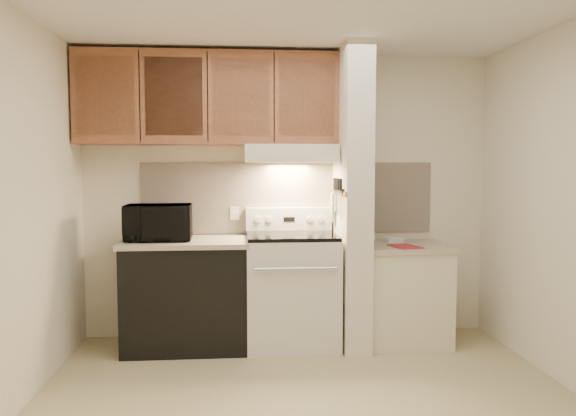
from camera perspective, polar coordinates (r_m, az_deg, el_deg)
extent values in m
plane|color=tan|center=(3.85, 2.02, -19.00)|extent=(3.60, 3.60, 0.00)
plane|color=white|center=(3.67, 2.13, 19.77)|extent=(3.60, 3.60, 0.00)
cube|color=#F2E8CD|center=(5.03, 0.02, 1.22)|extent=(3.60, 2.50, 0.02)
cube|color=#F2E8CD|center=(3.78, -26.16, -0.27)|extent=(0.02, 3.00, 2.50)
cube|color=#FAE4CC|center=(5.02, 0.03, 1.04)|extent=(2.60, 0.02, 0.63)
cube|color=silver|center=(4.80, 0.37, -8.46)|extent=(0.76, 0.65, 0.92)
cube|color=black|center=(4.49, 0.74, -8.86)|extent=(0.50, 0.01, 0.30)
cylinder|color=silver|center=(4.40, 0.79, -6.18)|extent=(0.65, 0.02, 0.02)
cube|color=black|center=(4.72, 0.37, -2.83)|extent=(0.74, 0.64, 0.03)
cube|color=silver|center=(4.99, 0.08, -1.11)|extent=(0.76, 0.08, 0.20)
cube|color=black|center=(4.95, 0.12, -1.16)|extent=(0.10, 0.01, 0.04)
cylinder|color=silver|center=(4.93, -3.12, -1.19)|extent=(0.05, 0.02, 0.05)
cylinder|color=silver|center=(4.93, -1.96, -1.18)|extent=(0.05, 0.02, 0.05)
cylinder|color=silver|center=(4.96, 2.19, -1.14)|extent=(0.05, 0.02, 0.05)
cylinder|color=silver|center=(4.98, 3.33, -1.13)|extent=(0.05, 0.02, 0.05)
cube|color=black|center=(4.82, -10.24, -8.79)|extent=(1.00, 0.63, 0.87)
cube|color=#BEAD98|center=(4.74, -10.32, -3.42)|extent=(1.04, 0.67, 0.04)
cube|color=black|center=(4.69, -11.55, -3.19)|extent=(0.21, 0.10, 0.01)
cylinder|color=#2F6B6B|center=(4.98, -12.88, -2.35)|extent=(0.10, 0.10, 0.09)
cube|color=beige|center=(5.00, -5.45, -0.54)|extent=(0.08, 0.01, 0.12)
imported|color=black|center=(4.73, -13.02, -1.44)|extent=(0.55, 0.38, 0.29)
cube|color=#EFE4CC|center=(4.76, 6.51, 1.01)|extent=(0.22, 0.70, 2.50)
cube|color=#9A5A39|center=(4.74, 5.13, 1.61)|extent=(0.01, 0.70, 0.04)
cube|color=black|center=(4.68, 5.17, 1.82)|extent=(0.02, 0.42, 0.04)
cube|color=silver|center=(4.54, 5.35, 0.47)|extent=(0.01, 0.03, 0.16)
cylinder|color=black|center=(4.51, 5.40, 2.36)|extent=(0.02, 0.02, 0.10)
cube|color=silver|center=(4.61, 5.18, 0.42)|extent=(0.01, 0.04, 0.18)
cylinder|color=black|center=(4.61, 5.18, 2.41)|extent=(0.02, 0.02, 0.10)
cube|color=silver|center=(4.68, 5.03, 0.35)|extent=(0.01, 0.04, 0.20)
cylinder|color=black|center=(4.69, 5.02, 2.44)|extent=(0.02, 0.02, 0.10)
cube|color=silver|center=(4.78, 4.82, 0.68)|extent=(0.01, 0.04, 0.16)
cylinder|color=black|center=(4.76, 4.86, 2.47)|extent=(0.02, 0.02, 0.10)
cube|color=silver|center=(4.84, 4.70, 0.61)|extent=(0.01, 0.04, 0.18)
cylinder|color=black|center=(4.83, 4.72, 2.50)|extent=(0.02, 0.02, 0.10)
cube|color=gray|center=(4.91, 4.60, 0.05)|extent=(0.03, 0.10, 0.25)
cube|color=beige|center=(4.99, 11.67, -8.71)|extent=(0.70, 0.60, 0.81)
cube|color=#BEAD98|center=(4.91, 11.74, -3.87)|extent=(0.74, 0.64, 0.04)
cube|color=#A52530|center=(4.76, 11.80, -3.85)|extent=(0.26, 0.31, 0.01)
cube|color=white|center=(5.06, 10.63, -3.15)|extent=(0.17, 0.14, 0.04)
cube|color=beige|center=(4.81, 0.24, 5.54)|extent=(0.78, 0.44, 0.15)
cube|color=beige|center=(4.60, 0.47, 5.04)|extent=(0.78, 0.04, 0.06)
cube|color=#9A5A39|center=(4.87, -8.06, 10.91)|extent=(2.18, 0.33, 0.77)
cube|color=#9A5A39|center=(4.83, -18.08, 10.80)|extent=(0.46, 0.01, 0.63)
cube|color=black|center=(4.77, -14.84, 10.94)|extent=(0.01, 0.01, 0.73)
cube|color=#9A5A39|center=(4.74, -11.53, 11.05)|extent=(0.46, 0.01, 0.63)
cube|color=black|center=(4.71, -8.18, 11.13)|extent=(0.01, 0.01, 0.73)
cube|color=#9A5A39|center=(4.71, -4.80, 11.17)|extent=(0.46, 0.01, 0.63)
cube|color=black|center=(4.71, -1.42, 11.17)|extent=(0.01, 0.01, 0.73)
cube|color=#9A5A39|center=(4.74, 1.93, 11.13)|extent=(0.46, 0.01, 0.63)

